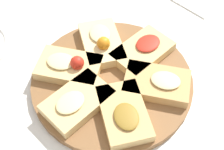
# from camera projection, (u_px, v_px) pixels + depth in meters

# --- Properties ---
(ground_plane) EXTENTS (3.00, 3.00, 0.00)m
(ground_plane) POSITION_uv_depth(u_px,v_px,m) (112.00, 83.00, 0.79)
(ground_plane) COLOR silver
(serving_board) EXTENTS (0.40, 0.40, 0.02)m
(serving_board) POSITION_uv_depth(u_px,v_px,m) (112.00, 81.00, 0.78)
(serving_board) COLOR brown
(serving_board) RESTS_ON ground_plane
(focaccia_slice_0) EXTENTS (0.18, 0.17, 0.05)m
(focaccia_slice_0) POSITION_uv_depth(u_px,v_px,m) (69.00, 66.00, 0.77)
(focaccia_slice_0) COLOR #DBB775
(focaccia_slice_0) RESTS_ON serving_board
(focaccia_slice_1) EXTENTS (0.10, 0.16, 0.04)m
(focaccia_slice_1) POSITION_uv_depth(u_px,v_px,m) (78.00, 102.00, 0.71)
(focaccia_slice_1) COLOR #DBB775
(focaccia_slice_1) RESTS_ON serving_board
(focaccia_slice_2) EXTENTS (0.18, 0.16, 0.04)m
(focaccia_slice_2) POSITION_uv_depth(u_px,v_px,m) (124.00, 113.00, 0.69)
(focaccia_slice_2) COLOR tan
(focaccia_slice_2) RESTS_ON serving_board
(focaccia_slice_3) EXTENTS (0.18, 0.17, 0.04)m
(focaccia_slice_3) POSITION_uv_depth(u_px,v_px,m) (157.00, 83.00, 0.74)
(focaccia_slice_3) COLOR tan
(focaccia_slice_3) RESTS_ON serving_board
(focaccia_slice_4) EXTENTS (0.10, 0.15, 0.04)m
(focaccia_slice_4) POSITION_uv_depth(u_px,v_px,m) (143.00, 51.00, 0.81)
(focaccia_slice_4) COLOR #DBB775
(focaccia_slice_4) RESTS_ON serving_board
(focaccia_slice_5) EXTENTS (0.18, 0.16, 0.05)m
(focaccia_slice_5) POSITION_uv_depth(u_px,v_px,m) (102.00, 42.00, 0.82)
(focaccia_slice_5) COLOR #E5C689
(focaccia_slice_5) RESTS_ON serving_board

